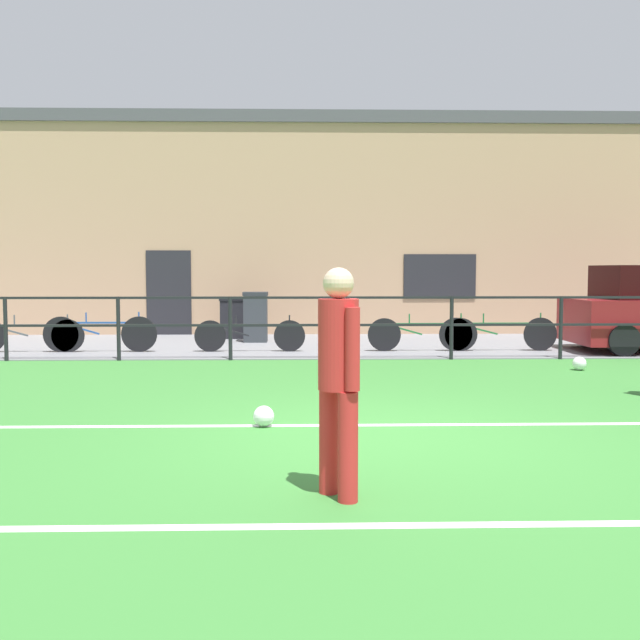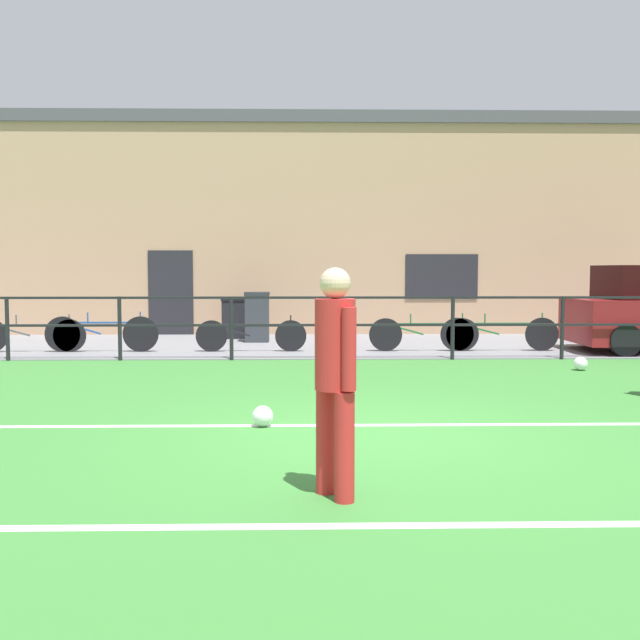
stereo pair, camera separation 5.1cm
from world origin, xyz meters
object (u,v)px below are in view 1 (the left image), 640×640
Objects in this scene: bicycle_parked_0 at (498,333)px; bicycle_parked_3 at (100,334)px; player_striker at (338,368)px; bicycle_parked_2 at (422,334)px; soccer_ball_spare at (264,416)px; trash_bin_1 at (256,317)px; bicycle_parked_1 at (28,335)px; spectator_child at (340,318)px; trash_bin_0 at (234,317)px; soccer_ball_match at (579,363)px; bicycle_parked_4 at (250,335)px.

bicycle_parked_3 reaches higher than bicycle_parked_0.
player_striker is 9.42m from bicycle_parked_2.
soccer_ball_spare is 0.20× the size of trash_bin_1.
bicycle_parked_3 is at bearing -0.00° from bicycle_parked_1.
spectator_child reaches higher than trash_bin_0.
player_striker is 7.56× the size of soccer_ball_spare.
soccer_ball_spare is at bearing -82.91° from trash_bin_0.
soccer_ball_match is at bearing -17.45° from bicycle_parked_3.
bicycle_parked_2 is 6.33m from bicycle_parked_3.
bicycle_parked_3 is at bearing 180.00° from bicycle_parked_4.
player_striker is 1.48× the size of trash_bin_1.
player_striker reaches higher than bicycle_parked_4.
bicycle_parked_2 is 0.98× the size of bicycle_parked_3.
spectator_child is 1.91m from bicycle_parked_4.
bicycle_parked_1 is at bearing 180.00° from bicycle_parked_4.
bicycle_parked_4 is (2.92, 0.00, -0.04)m from bicycle_parked_3.
spectator_child is 3.17m from bicycle_parked_0.
soccer_ball_match is at bearing -15.11° from bicycle_parked_1.
spectator_child is 0.49× the size of bicycle_parked_3.
bicycle_parked_0 reaches higher than bicycle_parked_2.
bicycle_parked_1 reaches higher than soccer_ball_spare.
bicycle_parked_2 is at bearing -44.19° from player_striker.
player_striker reaches higher than trash_bin_1.
bicycle_parked_1 is 1.39m from bicycle_parked_3.
bicycle_parked_1 is at bearing 180.00° from bicycle_parked_3.
bicycle_parked_2 is (-2.12, 2.66, 0.25)m from soccer_ball_match.
bicycle_parked_0 is 9.22m from bicycle_parked_1.
trash_bin_1 reaches higher than bicycle_parked_2.
bicycle_parked_4 is at bearing 95.25° from soccer_ball_spare.
player_striker is at bearing -58.59° from bicycle_parked_1.
soccer_ball_spare is at bearing 79.28° from spectator_child.
bicycle_parked_0 reaches higher than bicycle_parked_1.
bicycle_parked_1 reaches higher than bicycle_parked_4.
soccer_ball_match is 7.20m from trash_bin_1.
bicycle_parked_3 is at bearing -180.00° from bicycle_parked_0.
bicycle_parked_2 reaches higher than soccer_ball_spare.
bicycle_parked_2 reaches higher than bicycle_parked_1.
trash_bin_0 is at bearing -22.29° from player_striker.
bicycle_parked_4 is at bearing -23.12° from player_striker.
soccer_ball_match is 0.10× the size of bicycle_parked_2.
soccer_ball_match is at bearing 137.76° from spectator_child.
spectator_child is 0.50× the size of bicycle_parked_2.
trash_bin_1 is at bearing 24.06° from bicycle_parked_1.
bicycle_parked_4 is 1.94m from trash_bin_1.
trash_bin_1 is (4.31, 1.92, 0.23)m from bicycle_parked_1.
bicycle_parked_0 is 6.16m from trash_bin_0.
bicycle_parked_3 is (-8.45, 2.66, 0.27)m from soccer_ball_match.
soccer_ball_match is at bearing -39.62° from trash_bin_1.
spectator_child is at bearing -34.16° from player_striker.
soccer_ball_spare is at bearing -53.96° from bicycle_parked_1.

